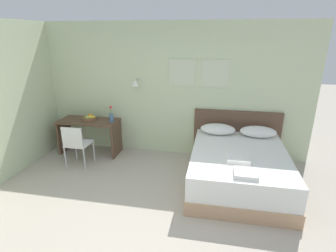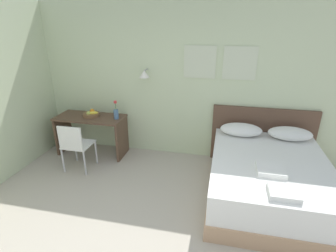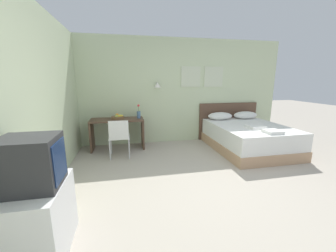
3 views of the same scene
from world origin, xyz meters
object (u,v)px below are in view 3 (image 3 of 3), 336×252
at_px(flower_vase, 139,114).
at_px(desk, 117,128).
at_px(tv_stand, 39,220).
at_px(pillow_right, 245,115).
at_px(headboard, 228,121).
at_px(television, 30,163).
at_px(folded_towel_near_foot, 256,127).
at_px(folded_towel_mid_bed, 273,132).
at_px(desk_chair, 119,135).
at_px(fruit_bowl, 118,117).
at_px(bed, 248,138).
at_px(pillow_left, 220,116).

bearing_deg(flower_vase, desk, -179.96).
bearing_deg(tv_stand, pillow_right, 37.20).
xyz_separation_m(headboard, pillow_right, (0.37, -0.26, 0.19)).
xyz_separation_m(desk, television, (-0.63, -3.00, 0.40)).
xyz_separation_m(folded_towel_near_foot, desk, (-2.96, 1.02, -0.11)).
relative_size(folded_towel_mid_bed, television, 0.65).
bearing_deg(desk_chair, television, -106.16).
height_order(folded_towel_near_foot, fruit_bowl, fruit_bowl).
distance_m(bed, pillow_left, 0.94).
relative_size(folded_towel_near_foot, desk, 0.27).
bearing_deg(headboard, pillow_right, -35.45).
bearing_deg(folded_towel_mid_bed, bed, 92.21).
bearing_deg(pillow_right, headboard, 144.55).
relative_size(headboard, fruit_bowl, 5.70).
relative_size(bed, tv_stand, 2.70).
height_order(folded_towel_mid_bed, desk_chair, desk_chair).
height_order(pillow_left, folded_towel_near_foot, pillow_left).
height_order(pillow_left, television, television).
xyz_separation_m(desk, desk_chair, (0.05, -0.64, -0.02)).
bearing_deg(headboard, television, -137.74).
bearing_deg(fruit_bowl, desk, -117.40).
distance_m(folded_towel_mid_bed, television, 3.99).
relative_size(desk_chair, flower_vase, 2.47).
relative_size(folded_towel_mid_bed, fruit_bowl, 1.07).
height_order(bed, pillow_right, pillow_right).
bearing_deg(pillow_right, folded_towel_near_foot, -111.23).
bearing_deg(headboard, tv_stand, -137.76).
relative_size(pillow_right, desk, 0.54).
bearing_deg(tv_stand, flower_vase, 69.07).
bearing_deg(flower_vase, pillow_left, 1.16).
height_order(folded_towel_near_foot, television, television).
relative_size(folded_towel_near_foot, flower_vase, 1.00).
relative_size(folded_towel_near_foot, folded_towel_mid_bed, 1.06).
xyz_separation_m(headboard, pillow_left, (-0.37, -0.26, 0.19)).
distance_m(pillow_right, tv_stand, 5.05).
height_order(desk, desk_chair, desk_chair).
distance_m(bed, desk_chair, 2.96).
relative_size(pillow_left, desk, 0.54).
distance_m(folded_towel_near_foot, television, 4.12).
relative_size(pillow_right, tv_stand, 0.89).
distance_m(fruit_bowl, tv_stand, 3.13).
bearing_deg(headboard, desk_chair, -162.26).
height_order(desk_chair, flower_vase, flower_vase).
relative_size(pillow_left, television, 1.36).
bearing_deg(bed, desk_chair, 178.40).
xyz_separation_m(bed, tv_stand, (-3.64, -2.28, 0.05)).
relative_size(headboard, flower_vase, 5.04).
distance_m(bed, folded_towel_near_foot, 0.45).
bearing_deg(fruit_bowl, headboard, 5.22).
relative_size(folded_towel_near_foot, desk_chair, 0.41).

